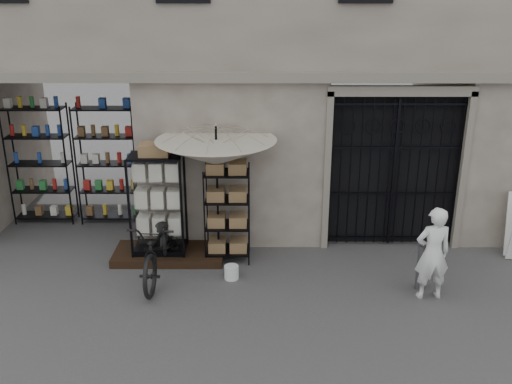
{
  "coord_description": "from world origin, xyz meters",
  "views": [
    {
      "loc": [
        -0.78,
        -7.89,
        4.78
      ],
      "look_at": [
        -0.8,
        1.4,
        1.35
      ],
      "focal_mm": 40.0,
      "sensor_mm": 36.0,
      "label": 1
    }
  ],
  "objects_px": {
    "wire_rack": "(227,215)",
    "steel_bollard": "(421,267)",
    "market_umbrella": "(216,145)",
    "display_cabinet": "(159,209)",
    "shopkeeper": "(427,297)",
    "white_bucket": "(231,272)",
    "bicycle": "(162,275)"
  },
  "relations": [
    {
      "from": "wire_rack",
      "to": "steel_bollard",
      "type": "bearing_deg",
      "value": -35.69
    },
    {
      "from": "display_cabinet",
      "to": "shopkeeper",
      "type": "distance_m",
      "value": 4.83
    },
    {
      "from": "display_cabinet",
      "to": "market_umbrella",
      "type": "bearing_deg",
      "value": -23.97
    },
    {
      "from": "display_cabinet",
      "to": "white_bucket",
      "type": "bearing_deg",
      "value": -54.78
    },
    {
      "from": "display_cabinet",
      "to": "market_umbrella",
      "type": "relative_size",
      "value": 0.66
    },
    {
      "from": "display_cabinet",
      "to": "wire_rack",
      "type": "bearing_deg",
      "value": -25.03
    },
    {
      "from": "bicycle",
      "to": "steel_bollard",
      "type": "relative_size",
      "value": 2.78
    },
    {
      "from": "steel_bollard",
      "to": "shopkeeper",
      "type": "xyz_separation_m",
      "value": [
        0.07,
        -0.27,
        -0.39
      ]
    },
    {
      "from": "steel_bollard",
      "to": "shopkeeper",
      "type": "height_order",
      "value": "steel_bollard"
    },
    {
      "from": "display_cabinet",
      "to": "market_umbrella",
      "type": "xyz_separation_m",
      "value": [
        1.06,
        0.01,
        1.18
      ]
    },
    {
      "from": "wire_rack",
      "to": "shopkeeper",
      "type": "bearing_deg",
      "value": -39.44
    },
    {
      "from": "display_cabinet",
      "to": "shopkeeper",
      "type": "bearing_deg",
      "value": -41.27
    },
    {
      "from": "market_umbrella",
      "to": "shopkeeper",
      "type": "distance_m",
      "value": 4.3
    },
    {
      "from": "display_cabinet",
      "to": "wire_rack",
      "type": "height_order",
      "value": "display_cabinet"
    },
    {
      "from": "display_cabinet",
      "to": "white_bucket",
      "type": "xyz_separation_m",
      "value": [
        1.33,
        -0.78,
        -0.85
      ]
    },
    {
      "from": "steel_bollard",
      "to": "shopkeeper",
      "type": "bearing_deg",
      "value": -74.98
    },
    {
      "from": "wire_rack",
      "to": "shopkeeper",
      "type": "height_order",
      "value": "wire_rack"
    },
    {
      "from": "market_umbrella",
      "to": "steel_bollard",
      "type": "relative_size",
      "value": 3.86
    },
    {
      "from": "white_bucket",
      "to": "steel_bollard",
      "type": "height_order",
      "value": "steel_bollard"
    },
    {
      "from": "market_umbrella",
      "to": "steel_bollard",
      "type": "xyz_separation_m",
      "value": [
        3.39,
        -1.11,
        -1.76
      ]
    },
    {
      "from": "wire_rack",
      "to": "shopkeeper",
      "type": "xyz_separation_m",
      "value": [
        3.29,
        -1.36,
        -0.86
      ]
    },
    {
      "from": "white_bucket",
      "to": "display_cabinet",
      "type": "bearing_deg",
      "value": 149.63
    },
    {
      "from": "bicycle",
      "to": "wire_rack",
      "type": "bearing_deg",
      "value": 33.53
    },
    {
      "from": "wire_rack",
      "to": "bicycle",
      "type": "height_order",
      "value": "wire_rack"
    },
    {
      "from": "shopkeeper",
      "to": "white_bucket",
      "type": "bearing_deg",
      "value": -16.65
    },
    {
      "from": "wire_rack",
      "to": "white_bucket",
      "type": "distance_m",
      "value": 1.07
    },
    {
      "from": "white_bucket",
      "to": "shopkeeper",
      "type": "xyz_separation_m",
      "value": [
        3.2,
        -0.59,
        -0.12
      ]
    },
    {
      "from": "wire_rack",
      "to": "market_umbrella",
      "type": "height_order",
      "value": "market_umbrella"
    },
    {
      "from": "display_cabinet",
      "to": "bicycle",
      "type": "relative_size",
      "value": 0.92
    },
    {
      "from": "shopkeeper",
      "to": "display_cabinet",
      "type": "bearing_deg",
      "value": -22.98
    },
    {
      "from": "steel_bollard",
      "to": "bicycle",
      "type": "bearing_deg",
      "value": 174.36
    },
    {
      "from": "display_cabinet",
      "to": "white_bucket",
      "type": "relative_size",
      "value": 8.03
    }
  ]
}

